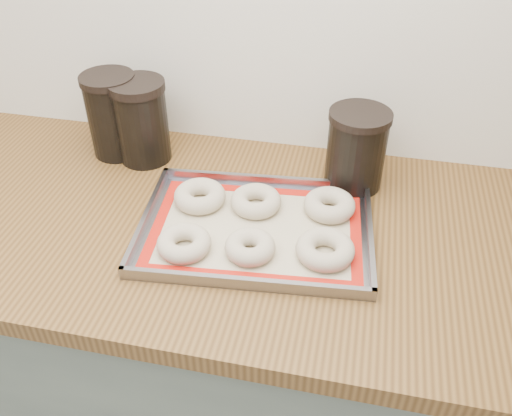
% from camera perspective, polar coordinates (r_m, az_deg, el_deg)
% --- Properties ---
extents(cabinet, '(3.00, 0.65, 0.86)m').
position_cam_1_polar(cabinet, '(1.47, -3.71, -15.46)').
color(cabinet, slate).
rests_on(cabinet, floor).
extents(countertop, '(3.06, 0.68, 0.04)m').
position_cam_1_polar(countertop, '(1.14, -4.61, -1.85)').
color(countertop, brown).
rests_on(countertop, cabinet).
extents(baking_tray, '(0.49, 0.37, 0.03)m').
position_cam_1_polar(baking_tray, '(1.09, 0.00, -2.20)').
color(baking_tray, gray).
rests_on(baking_tray, countertop).
extents(baking_mat, '(0.44, 0.33, 0.00)m').
position_cam_1_polar(baking_mat, '(1.09, 0.00, -2.28)').
color(baking_mat, '#C6B793').
rests_on(baking_mat, baking_tray).
extents(bagel_front_left, '(0.13, 0.13, 0.04)m').
position_cam_1_polar(bagel_front_left, '(1.04, -7.58, -3.69)').
color(bagel_front_left, '#C5B599').
rests_on(bagel_front_left, baking_mat).
extents(bagel_front_mid, '(0.11, 0.11, 0.04)m').
position_cam_1_polar(bagel_front_mid, '(1.02, -0.63, -4.11)').
color(bagel_front_mid, '#C5B599').
rests_on(bagel_front_mid, baking_mat).
extents(bagel_front_right, '(0.12, 0.12, 0.04)m').
position_cam_1_polar(bagel_front_right, '(1.03, 7.29, -4.34)').
color(bagel_front_right, '#C5B599').
rests_on(bagel_front_right, baking_mat).
extents(bagel_back_left, '(0.13, 0.13, 0.04)m').
position_cam_1_polar(bagel_back_left, '(1.15, -5.94, 1.26)').
color(bagel_back_left, '#C5B599').
rests_on(bagel_back_left, baking_mat).
extents(bagel_back_mid, '(0.11, 0.11, 0.04)m').
position_cam_1_polar(bagel_back_mid, '(1.14, -0.01, 0.74)').
color(bagel_back_mid, '#C5B599').
rests_on(bagel_back_mid, baking_mat).
extents(bagel_back_right, '(0.11, 0.11, 0.04)m').
position_cam_1_polar(bagel_back_right, '(1.13, 7.74, 0.31)').
color(bagel_back_right, '#C5B599').
rests_on(bagel_back_right, baking_mat).
extents(canister_left, '(0.12, 0.12, 0.20)m').
position_cam_1_polar(canister_left, '(1.33, -14.81, 9.47)').
color(canister_left, black).
rests_on(canister_left, countertop).
extents(canister_mid, '(0.13, 0.13, 0.20)m').
position_cam_1_polar(canister_mid, '(1.29, -11.98, 8.95)').
color(canister_mid, black).
rests_on(canister_mid, countertop).
extents(canister_right, '(0.13, 0.13, 0.18)m').
position_cam_1_polar(canister_right, '(1.20, 10.51, 6.11)').
color(canister_right, black).
rests_on(canister_right, countertop).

